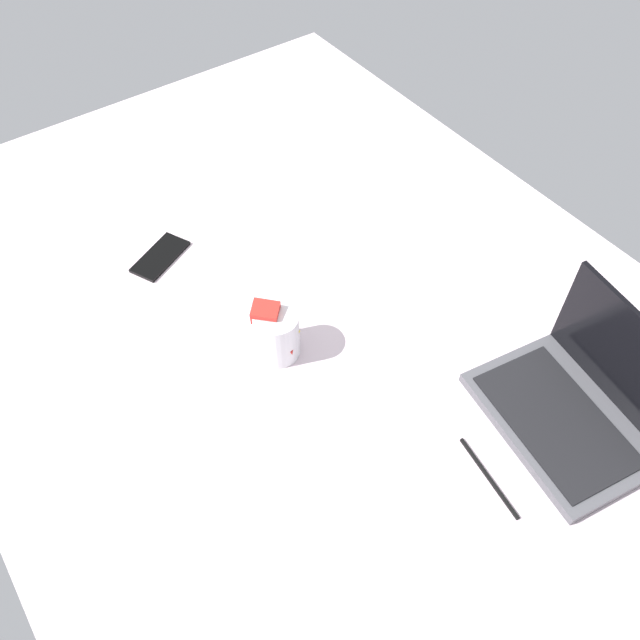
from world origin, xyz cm
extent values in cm
cube|color=silver|center=(0.00, 0.00, 9.00)|extent=(180.00, 140.00, 18.00)
cube|color=#4C4C51|center=(55.94, 23.51, 19.00)|extent=(36.15, 27.80, 2.00)
cube|color=black|center=(55.71, 22.03, 20.20)|extent=(31.27, 21.26, 0.40)
cube|color=black|center=(57.63, 34.38, 30.50)|extent=(32.76, 6.06, 21.00)
cylinder|color=silver|center=(11.34, -10.32, 23.50)|extent=(9.00, 9.00, 11.00)
cube|color=red|center=(11.91, -9.82, 21.94)|extent=(8.54, 8.09, 5.59)
cube|color=yellow|center=(12.35, -9.94, 25.42)|extent=(4.69, 6.96, 5.47)
cube|color=red|center=(9.37, -11.28, 28.91)|extent=(6.93, 6.79, 4.30)
cube|color=black|center=(-26.38, -17.75, 18.40)|extent=(12.20, 15.56, 0.80)
cube|color=black|center=(56.29, 4.59, 18.30)|extent=(16.89, 3.21, 0.60)
camera|label=1|loc=(81.27, -49.79, 126.32)|focal=37.15mm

